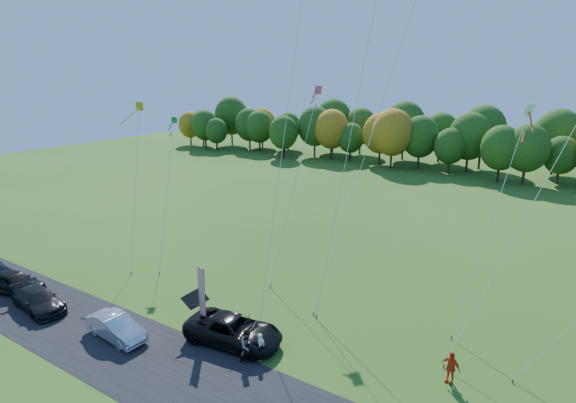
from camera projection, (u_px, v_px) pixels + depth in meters
The scene contains 19 objects.
ground at pixel (233, 340), 26.28m from camera, with size 160.00×160.00×0.00m, color #245516.
asphalt_strip at pixel (184, 377), 23.02m from camera, with size 90.00×6.00×0.01m, color black.
tree_line at pixel (454, 173), 70.99m from camera, with size 116.00×12.00×10.00m, color #1E4711, non-canonical shape.
black_suv at pixel (234, 330), 25.80m from camera, with size 2.67×5.79×1.61m, color black.
silver_sedan at pixel (116, 327), 26.31m from camera, with size 1.47×4.22×1.39m, color silver.
dark_truck_a at pixel (38, 300), 29.52m from camera, with size 1.96×4.81×1.40m, color black.
dark_truck_b at pixel (14, 282), 31.82m from camera, with size 1.88×4.68×1.59m, color black.
person_tailgate_a at pixel (261, 347), 24.28m from camera, with size 0.56×0.37×1.55m, color silver.
person_tailgate_b at pixel (247, 346), 24.14m from camera, with size 0.89×0.69×1.83m, color gray.
person_east at pixel (450, 367), 22.42m from camera, with size 1.01×0.42×1.73m, color red.
feather_flag at pixel (201, 292), 26.38m from camera, with size 0.57×0.12×4.31m.
kite_delta_blue at pixel (288, 100), 29.17m from camera, with size 3.64×11.09×27.15m.
kite_parafoil_orange at pixel (400, 48), 28.73m from camera, with size 6.28×13.84×33.52m.
kite_delta_red at pixel (357, 96), 28.54m from camera, with size 2.38×8.75×24.19m.
kite_parafoil_rainbow at pixel (537, 196), 23.29m from camera, with size 7.40×8.97×18.15m.
kite_diamond_yellow at pixel (136, 185), 36.67m from camera, with size 4.97×6.44×13.15m.
kite_diamond_green at pixel (167, 192), 37.01m from camera, with size 4.53×6.95×11.78m.
kite_diamond_white at pixel (491, 222), 26.34m from camera, with size 2.60×6.15×13.71m.
kite_diamond_pink at pixel (298, 172), 33.84m from camera, with size 1.19×7.60×14.56m.
Camera 1 is at (15.09, -17.79, 14.91)m, focal length 28.00 mm.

